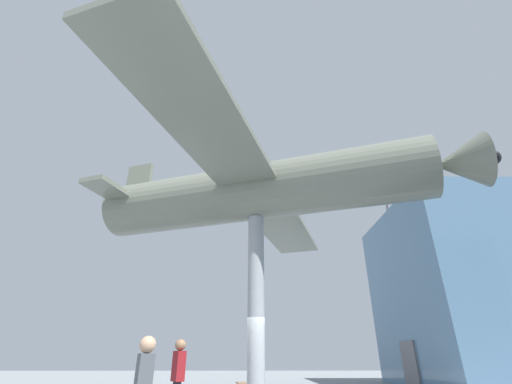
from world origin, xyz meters
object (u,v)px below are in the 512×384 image
Objects in this scene: support_pylon_central at (256,305)px; visitor_person at (178,373)px; plaza_bench at (242,384)px; suspended_airplane at (266,190)px.

visitor_person is at bearing -56.73° from support_pylon_central.
visitor_person is at bearing -12.31° from plaza_bench.
suspended_airplane is 6.21m from visitor_person.
visitor_person is at bearing -44.18° from suspended_airplane.
suspended_airplane is at bearing 86.08° from visitor_person.
suspended_airplane is 9.83× the size of plaza_bench.
suspended_airplane is 8.21× the size of visitor_person.
support_pylon_central reaches higher than plaza_bench.
suspended_airplane reaches higher than plaza_bench.
plaza_bench is (-6.59, 1.44, -0.64)m from visitor_person.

